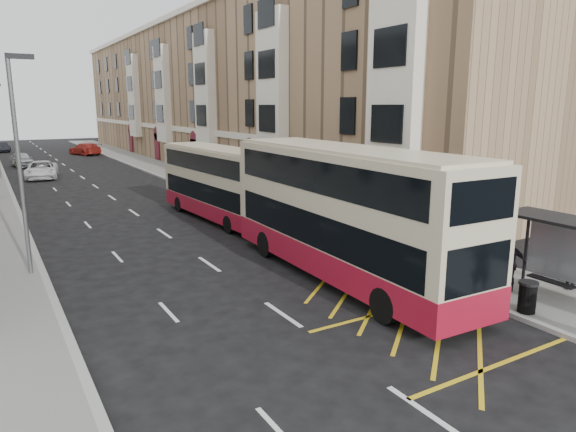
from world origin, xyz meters
TOP-DOWN VIEW (x-y plane):
  - ground at (0.00, 0.00)m, footprint 200.00×200.00m
  - pavement_right at (8.00, 30.00)m, footprint 4.00×120.00m
  - kerb_right at (6.00, 30.00)m, footprint 0.25×120.00m
  - kerb_left at (-6.00, 30.00)m, footprint 0.25×120.00m
  - road_markings at (0.00, 45.00)m, footprint 10.00×110.00m
  - terrace_right at (14.88, 45.38)m, footprint 10.75×79.00m
  - guard_railing at (6.25, 5.75)m, footprint 0.06×6.56m
  - street_lamp_near at (-6.35, 12.00)m, footprint 0.93×0.18m
  - double_decker_front at (3.66, 5.79)m, footprint 3.17×12.38m
  - double_decker_rear at (3.72, 17.63)m, footprint 2.90×10.36m
  - litter_bin at (6.35, 0.04)m, footprint 0.59×0.59m
  - pedestrian_far at (7.48, 1.54)m, footprint 1.22×0.91m
  - white_van at (-3.17, 41.22)m, footprint 3.35×5.81m
  - car_silver at (-4.03, 51.76)m, footprint 2.38×4.66m
  - car_dark at (-5.20, 72.94)m, footprint 2.25×4.26m
  - car_red at (4.05, 62.55)m, footprint 3.85×5.84m

SIDE VIEW (x-z plane):
  - ground at x=0.00m, z-range 0.00..0.00m
  - road_markings at x=0.00m, z-range 0.00..0.01m
  - pavement_right at x=8.00m, z-range 0.00..0.15m
  - kerb_right at x=6.00m, z-range 0.00..0.15m
  - kerb_left at x=-6.00m, z-range 0.00..0.15m
  - litter_bin at x=6.35m, z-range 0.17..1.15m
  - car_dark at x=-5.20m, z-range 0.00..1.34m
  - car_silver at x=-4.03m, z-range 0.00..1.52m
  - white_van at x=-3.17m, z-range 0.00..1.52m
  - car_red at x=4.05m, z-range 0.00..1.57m
  - guard_railing at x=6.25m, z-range 0.35..1.36m
  - pedestrian_far at x=7.48m, z-range 0.15..2.07m
  - double_decker_rear at x=3.72m, z-range 0.04..4.13m
  - double_decker_front at x=3.66m, z-range 0.05..4.95m
  - street_lamp_near at x=-6.35m, z-range 0.64..8.64m
  - terrace_right at x=14.88m, z-range -0.10..15.15m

